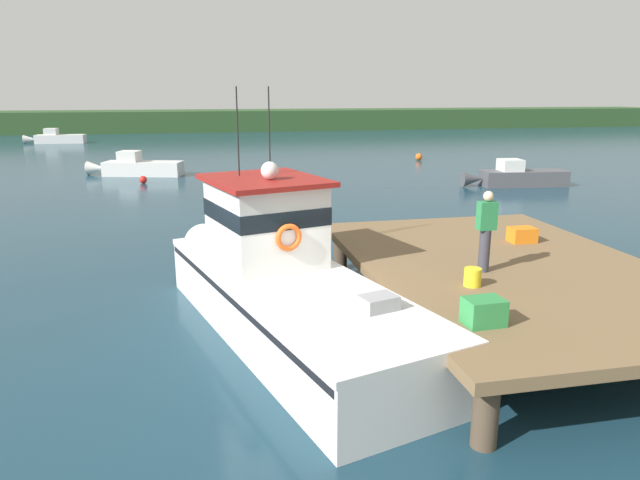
{
  "coord_description": "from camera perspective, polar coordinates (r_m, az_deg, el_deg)",
  "views": [
    {
      "loc": [
        -1.4,
        -10.38,
        4.72
      ],
      "look_at": [
        1.2,
        2.03,
        1.4
      ],
      "focal_mm": 32.16,
      "sensor_mm": 36.0,
      "label": 1
    }
  ],
  "objects": [
    {
      "name": "far_shoreline",
      "position": [
        72.48,
        -10.94,
        11.61
      ],
      "size": [
        120.0,
        8.0,
        2.4
      ],
      "primitive_type": "cube",
      "color": "#284723",
      "rests_on": "ground"
    },
    {
      "name": "deckhand_by_the_boat",
      "position": [
        11.76,
        16.18,
        1.0
      ],
      "size": [
        0.36,
        0.22,
        1.63
      ],
      "color": "#383842",
      "rests_on": "dock"
    },
    {
      "name": "crate_stack_mid_dock",
      "position": [
        9.25,
        15.98,
        -6.87
      ],
      "size": [
        0.62,
        0.47,
        0.42
      ],
      "primitive_type": "cube",
      "rotation": [
        0.0,
        0.0,
        0.05
      ],
      "color": "#2D8442",
      "rests_on": "dock"
    },
    {
      "name": "moored_boat_outer_mooring",
      "position": [
        58.84,
        -24.78,
        9.19
      ],
      "size": [
        5.4,
        1.59,
        1.36
      ],
      "color": "silver",
      "rests_on": "ground"
    },
    {
      "name": "mooring_buoy_outer",
      "position": [
        31.51,
        -17.19,
        5.76
      ],
      "size": [
        0.4,
        0.4,
        0.4
      ],
      "primitive_type": "sphere",
      "color": "red",
      "rests_on": "ground"
    },
    {
      "name": "moored_boat_mid_harbor",
      "position": [
        30.94,
        18.96,
        5.97
      ],
      "size": [
        5.43,
        1.79,
        1.36
      ],
      "color": "#4C4C51",
      "rests_on": "ground"
    },
    {
      "name": "crate_single_by_cleat",
      "position": [
        14.52,
        19.47,
        0.5
      ],
      "size": [
        0.61,
        0.45,
        0.35
      ],
      "primitive_type": "cube",
      "rotation": [
        0.0,
        0.0,
        -0.01
      ],
      "color": "orange",
      "rests_on": "dock"
    },
    {
      "name": "bait_bucket",
      "position": [
        10.99,
        14.94,
        -3.59
      ],
      "size": [
        0.32,
        0.32,
        0.34
      ],
      "primitive_type": "cylinder",
      "color": "yellow",
      "rests_on": "dock"
    },
    {
      "name": "ground_plane",
      "position": [
        11.48,
        -3.84,
        -9.62
      ],
      "size": [
        200.0,
        200.0,
        0.0
      ],
      "primitive_type": "plane",
      "color": "#193847"
    },
    {
      "name": "moored_boat_far_right",
      "position": [
        34.61,
        -17.78,
        6.93
      ],
      "size": [
        5.56,
        2.5,
        1.39
      ],
      "color": "silver",
      "rests_on": "ground"
    },
    {
      "name": "main_fishing_boat",
      "position": [
        11.65,
        -4.12,
        -3.94
      ],
      "size": [
        4.69,
        9.92,
        4.8
      ],
      "color": "white",
      "rests_on": "ground"
    },
    {
      "name": "mooring_buoy_channel_marker",
      "position": [
        40.97,
        9.81,
        8.17
      ],
      "size": [
        0.48,
        0.48,
        0.48
      ],
      "primitive_type": "sphere",
      "color": "#EA5B19",
      "rests_on": "ground"
    },
    {
      "name": "dock",
      "position": [
        12.63,
        18.21,
        -2.88
      ],
      "size": [
        6.0,
        9.0,
        1.2
      ],
      "color": "#4C3D2D",
      "rests_on": "ground"
    }
  ]
}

